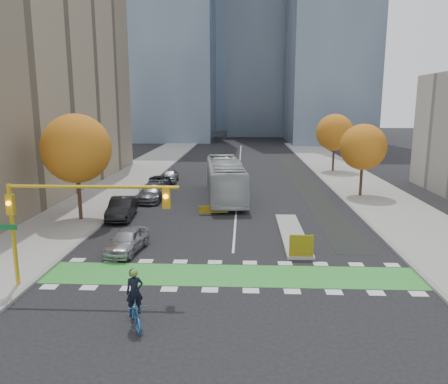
# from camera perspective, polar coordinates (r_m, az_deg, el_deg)

# --- Properties ---
(ground) EXTENTS (300.00, 300.00, 0.00)m
(ground) POSITION_cam_1_polar(r_m,az_deg,el_deg) (22.13, 0.87, -12.29)
(ground) COLOR black
(ground) RESTS_ON ground
(sidewalk_west) EXTENTS (7.00, 120.00, 0.15)m
(sidewalk_west) POSITION_cam_1_polar(r_m,az_deg,el_deg) (43.55, -16.34, -0.74)
(sidewalk_west) COLOR gray
(sidewalk_west) RESTS_ON ground
(sidewalk_east) EXTENTS (7.00, 120.00, 0.15)m
(sidewalk_east) POSITION_cam_1_polar(r_m,az_deg,el_deg) (43.19, 19.93, -1.07)
(sidewalk_east) COLOR gray
(sidewalk_east) RESTS_ON ground
(curb_west) EXTENTS (0.30, 120.00, 0.16)m
(curb_west) POSITION_cam_1_polar(r_m,az_deg,el_deg) (42.55, -11.88, -0.80)
(curb_west) COLOR gray
(curb_west) RESTS_ON ground
(curb_east) EXTENTS (0.30, 120.00, 0.16)m
(curb_east) POSITION_cam_1_polar(r_m,az_deg,el_deg) (42.27, 15.39, -1.05)
(curb_east) COLOR gray
(curb_east) RESTS_ON ground
(bike_crossing) EXTENTS (20.00, 3.00, 0.01)m
(bike_crossing) POSITION_cam_1_polar(r_m,az_deg,el_deg) (23.51, 0.98, -10.81)
(bike_crossing) COLOR green
(bike_crossing) RESTS_ON ground
(centre_line) EXTENTS (0.15, 70.00, 0.01)m
(centre_line) POSITION_cam_1_polar(r_m,az_deg,el_deg) (60.91, 2.01, 3.01)
(centre_line) COLOR silver
(centre_line) RESTS_ON ground
(bike_lane_paint) EXTENTS (2.50, 50.00, 0.01)m
(bike_lane_paint) POSITION_cam_1_polar(r_m,az_deg,el_deg) (51.50, 10.26, 1.29)
(bike_lane_paint) COLOR black
(bike_lane_paint) RESTS_ON ground
(median_island) EXTENTS (1.60, 10.00, 0.16)m
(median_island) POSITION_cam_1_polar(r_m,az_deg,el_deg) (30.75, 8.89, -5.39)
(median_island) COLOR gray
(median_island) RESTS_ON ground
(hazard_board) EXTENTS (1.40, 0.12, 1.30)m
(hazard_board) POSITION_cam_1_polar(r_m,az_deg,el_deg) (25.99, 10.07, -6.93)
(hazard_board) COLOR yellow
(hazard_board) RESTS_ON median_island
(tower_ne) EXTENTS (18.00, 24.00, 60.00)m
(tower_ne) POSITION_cam_1_polar(r_m,az_deg,el_deg) (109.09, 13.84, 22.26)
(tower_ne) COLOR #47566B
(tower_ne) RESTS_ON ground
(tower_far) EXTENTS (26.00, 26.00, 80.00)m
(tower_far) POSITION_cam_1_polar(r_m,az_deg,el_deg) (163.31, 1.01, 22.39)
(tower_far) COLOR #47566B
(tower_far) RESTS_ON ground
(tree_west) EXTENTS (5.20, 5.20, 8.22)m
(tree_west) POSITION_cam_1_polar(r_m,az_deg,el_deg) (34.78, -18.73, 5.40)
(tree_west) COLOR #332114
(tree_west) RESTS_ON ground
(tree_east_near) EXTENTS (4.40, 4.40, 7.08)m
(tree_east_near) POSITION_cam_1_polar(r_m,az_deg,el_deg) (43.96, 17.71, 5.61)
(tree_east_near) COLOR #332114
(tree_east_near) RESTS_ON ground
(tree_east_far) EXTENTS (4.80, 4.80, 7.65)m
(tree_east_far) POSITION_cam_1_polar(r_m,az_deg,el_deg) (59.57, 14.24, 7.55)
(tree_east_far) COLOR #332114
(tree_east_far) RESTS_ON ground
(traffic_signal_west) EXTENTS (8.53, 0.56, 5.20)m
(traffic_signal_west) POSITION_cam_1_polar(r_m,az_deg,el_deg) (22.05, -20.23, -2.05)
(traffic_signal_west) COLOR #BF9914
(traffic_signal_west) RESTS_ON ground
(cyclist) EXTENTS (1.54, 2.25, 2.46)m
(cyclist) POSITION_cam_1_polar(r_m,az_deg,el_deg) (18.60, -11.52, -14.57)
(cyclist) COLOR #205A94
(cyclist) RESTS_ON ground
(bus) EXTENTS (4.53, 13.63, 3.73)m
(bus) POSITION_cam_1_polar(r_m,az_deg,el_deg) (41.62, 0.16, 1.68)
(bus) COLOR #B7BDC0
(bus) RESTS_ON ground
(parked_car_a) EXTENTS (2.24, 4.42, 1.44)m
(parked_car_a) POSITION_cam_1_polar(r_m,az_deg,el_deg) (27.48, -12.56, -6.18)
(parked_car_a) COLOR #A2A1A7
(parked_car_a) RESTS_ON ground
(parked_car_b) EXTENTS (2.17, 5.14, 1.65)m
(parked_car_b) POSITION_cam_1_polar(r_m,az_deg,el_deg) (35.41, -13.20, -2.07)
(parked_car_b) COLOR black
(parked_car_b) RESTS_ON ground
(parked_car_c) EXTENTS (2.41, 5.48, 1.57)m
(parked_car_c) POSITION_cam_1_polar(r_m,az_deg,el_deg) (41.43, -9.39, -0.03)
(parked_car_c) COLOR #535358
(parked_car_c) RESTS_ON ground
(parked_car_d) EXTENTS (3.00, 5.47, 1.45)m
(parked_car_d) POSITION_cam_1_polar(r_m,az_deg,el_deg) (46.32, -8.53, 1.13)
(parked_car_d) COLOR black
(parked_car_d) RESTS_ON ground
(parked_car_e) EXTENTS (1.80, 4.27, 1.44)m
(parked_car_e) POSITION_cam_1_polar(r_m,az_deg,el_deg) (51.10, -7.07, 2.12)
(parked_car_e) COLOR gray
(parked_car_e) RESTS_ON ground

